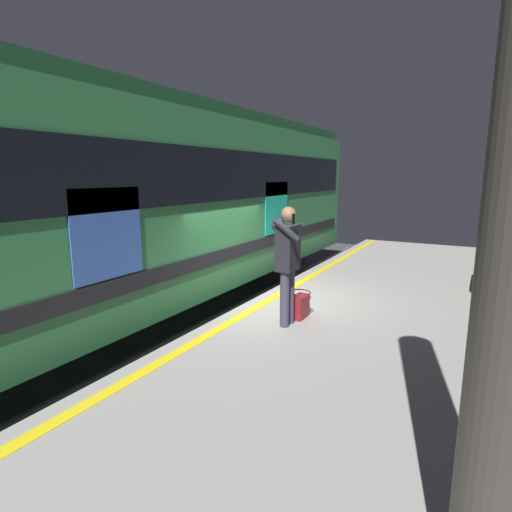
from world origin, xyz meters
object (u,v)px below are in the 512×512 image
passenger (287,256)px  handbag (300,306)px  bench (492,269)px  train_carriage (152,200)px

passenger → handbag: 0.93m
passenger → bench: size_ratio=1.20×
train_carriage → bench: train_carriage is taller
passenger → bench: 4.36m
passenger → handbag: passenger is taller
bench → passenger: bearing=-38.6°
passenger → handbag: bearing=171.3°
train_carriage → handbag: train_carriage is taller
handbag → passenger: bearing=-8.7°
train_carriage → handbag: 3.52m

